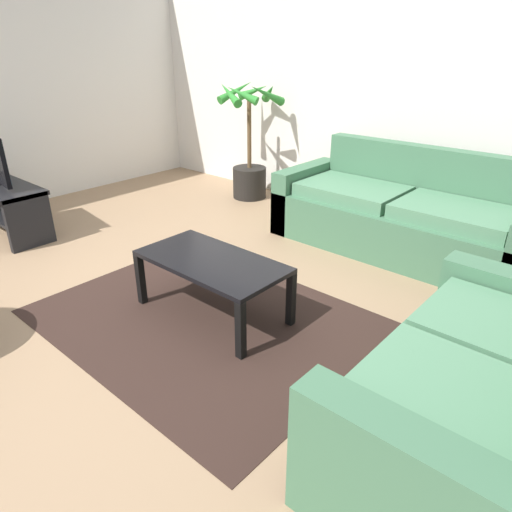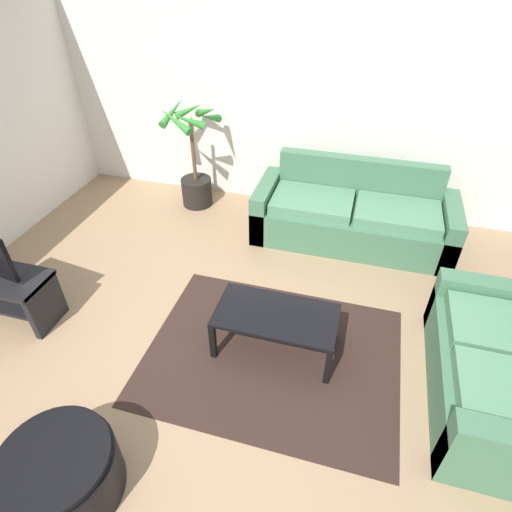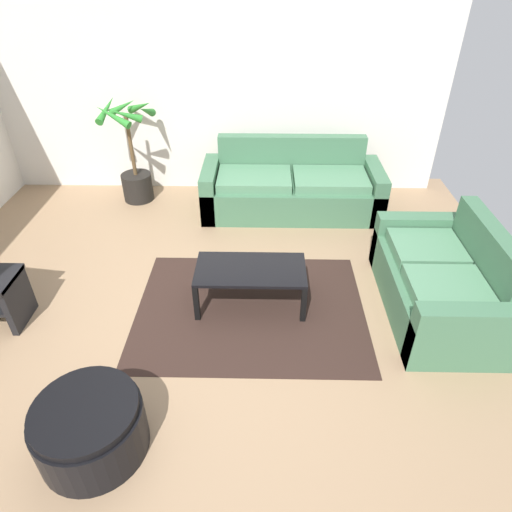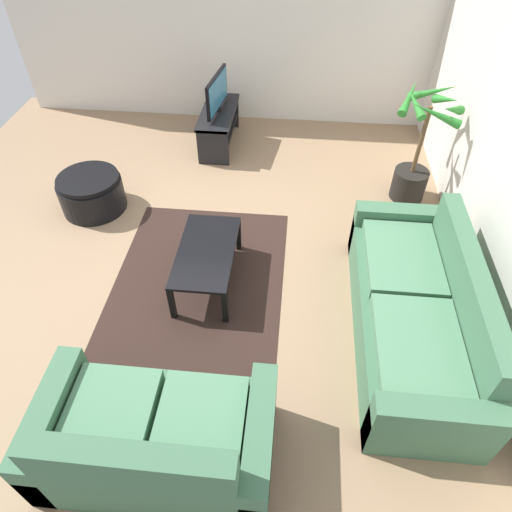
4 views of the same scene
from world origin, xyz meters
name	(u,v)px [view 2 (image 2 of 4)]	position (x,y,z in m)	size (l,w,h in m)	color
ground_plane	(210,366)	(0.00, 0.00, 0.00)	(6.60, 6.60, 0.00)	#937556
wall_back	(290,102)	(0.00, 3.00, 1.35)	(6.00, 0.06, 2.70)	silver
couch_main	(353,217)	(0.96, 2.28, 0.30)	(2.29, 0.90, 0.90)	#3F6B4C
couch_loveseat	(502,375)	(2.28, 0.32, 0.30)	(0.90, 1.62, 0.90)	#3F6B4C
coffee_table	(276,318)	(0.49, 0.36, 0.37)	(1.04, 0.54, 0.42)	black
area_rug	(272,355)	(0.49, 0.26, 0.00)	(2.20, 1.70, 0.01)	black
potted_palm	(195,170)	(-1.14, 2.55, 0.51)	(0.70, 0.73, 1.38)	black
ottoman	(61,474)	(-0.56, -1.20, 0.21)	(0.74, 0.74, 0.43)	black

